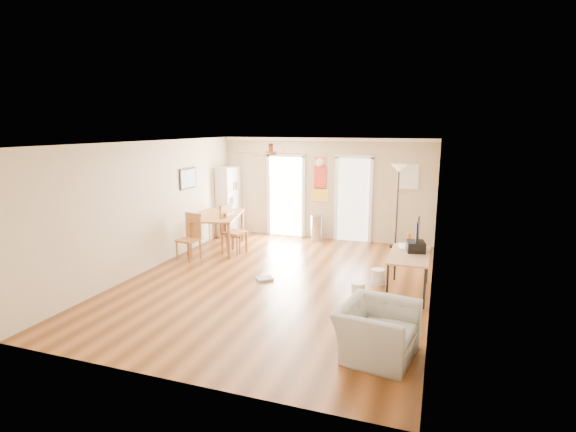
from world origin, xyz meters
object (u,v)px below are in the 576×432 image
at_px(torchiere_lamp, 397,206).
at_px(dining_table, 218,232).
at_px(computer_desk, 409,274).
at_px(wastebasket_a, 378,277).
at_px(wastebasket_b, 358,290).
at_px(armchair, 377,331).
at_px(trash_can, 317,228).
at_px(printer, 416,246).
at_px(dining_chair_right_b, 234,230).
at_px(dining_chair_near, 188,237).
at_px(bookshelf, 229,201).
at_px(dining_chair_right_a, 236,233).

bearing_deg(torchiere_lamp, dining_table, -159.28).
distance_m(torchiere_lamp, computer_desk, 3.12).
relative_size(dining_table, wastebasket_a, 5.73).
distance_m(wastebasket_b, armchair, 1.94).
distance_m(trash_can, printer, 3.84).
height_order(dining_table, wastebasket_a, dining_table).
relative_size(dining_chair_right_b, wastebasket_a, 3.85).
xyz_separation_m(dining_chair_near, wastebasket_b, (3.91, -0.97, -0.37)).
distance_m(trash_can, armchair, 5.82).
distance_m(bookshelf, wastebasket_b, 5.40).
height_order(printer, wastebasket_b, printer).
height_order(torchiere_lamp, printer, torchiere_lamp).
bearing_deg(bookshelf, dining_chair_right_a, -43.39).
bearing_deg(computer_desk, dining_chair_near, 174.30).
relative_size(computer_desk, wastebasket_a, 4.58).
bearing_deg(dining_table, trash_can, 36.69).
bearing_deg(bookshelf, armchair, -33.39).
distance_m(dining_chair_near, torchiere_lamp, 4.92).
bearing_deg(trash_can, armchair, -66.97).
height_order(torchiere_lamp, computer_desk, torchiere_lamp).
xyz_separation_m(bookshelf, trash_can, (2.42, 0.12, -0.59)).
height_order(dining_chair_right_b, wastebasket_a, dining_chair_right_b).
height_order(dining_table, dining_chair_right_b, dining_chair_right_b).
height_order(dining_table, wastebasket_b, dining_table).
bearing_deg(computer_desk, torchiere_lamp, 99.62).
relative_size(trash_can, wastebasket_a, 2.25).
bearing_deg(dining_chair_right_a, bookshelf, 33.88).
distance_m(trash_can, wastebasket_a, 3.35).
height_order(dining_chair_right_b, dining_chair_near, dining_chair_right_b).
bearing_deg(bookshelf, dining_chair_right_b, -45.15).
xyz_separation_m(printer, wastebasket_b, (-0.87, -0.71, -0.67)).
height_order(dining_table, torchiere_lamp, torchiere_lamp).
bearing_deg(computer_desk, dining_table, 161.69).
relative_size(wastebasket_a, armchair, 0.28).
distance_m(dining_chair_right_b, armchair, 5.20).
height_order(dining_chair_right_b, torchiere_lamp, torchiere_lamp).
distance_m(bookshelf, dining_table, 1.53).
xyz_separation_m(dining_chair_right_a, wastebasket_a, (3.41, -1.10, -0.32)).
xyz_separation_m(computer_desk, armchair, (-0.22, -2.35, -0.02)).
relative_size(trash_can, wastebasket_b, 2.45).
relative_size(dining_chair_right_a, wastebasket_b, 3.47).
bearing_deg(dining_table, computer_desk, -18.31).
distance_m(dining_chair_right_a, dining_chair_right_b, 0.15).
height_order(dining_chair_right_a, trash_can, dining_chair_right_a).
bearing_deg(torchiere_lamp, wastebasket_a, -91.06).
relative_size(bookshelf, dining_table, 1.10).
bearing_deg(trash_can, computer_desk, -50.31).
distance_m(dining_chair_near, trash_can, 3.36).
distance_m(wastebasket_a, armchair, 2.64).
relative_size(dining_chair_near, printer, 2.82).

